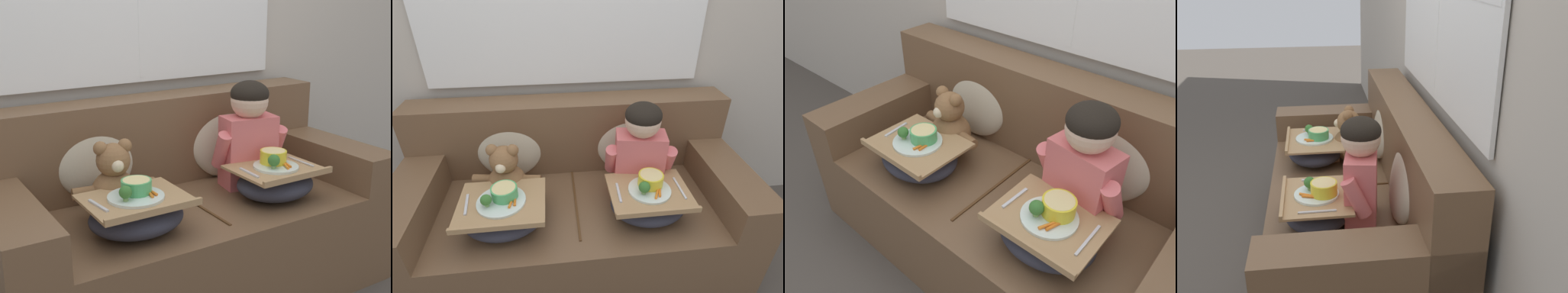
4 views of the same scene
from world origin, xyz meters
The scene contains 9 objects.
ground_plane centered at (0.00, 0.00, 0.00)m, with size 14.00×14.00×0.00m, color #4C443D.
wall_back_with_window centered at (0.00, 0.51, 1.31)m, with size 8.00×0.08×2.60m.
couch centered at (0.00, 0.06, 0.34)m, with size 1.90×0.89×0.93m.
throw_pillow_behind_child centered at (0.36, 0.25, 0.68)m, with size 0.43×0.21×0.45m.
throw_pillow_behind_teddy centered at (-0.36, 0.25, 0.68)m, with size 0.39×0.19×0.41m.
child_figure centered at (0.36, 0.03, 0.77)m, with size 0.39×0.21×0.53m.
teddy_bear centered at (-0.36, 0.03, 0.63)m, with size 0.37×0.26×0.34m.
lap_tray_child centered at (0.36, -0.18, 0.57)m, with size 0.40×0.33×0.23m.
lap_tray_teddy centered at (-0.36, -0.18, 0.56)m, with size 0.41×0.35×0.23m.
Camera 4 is at (2.30, -0.17, 1.69)m, focal length 42.00 mm.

